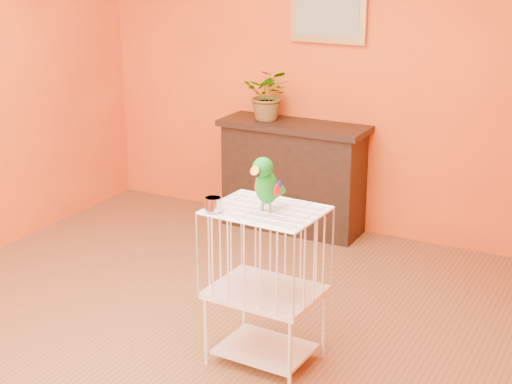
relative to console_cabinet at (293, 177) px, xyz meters
The scene contains 8 objects.
ground 2.10m from the console_cabinet, 84.65° to the right, with size 4.50×4.50×0.00m, color brown.
room_shell 2.34m from the console_cabinet, 84.65° to the right, with size 4.50×4.50×4.50m.
console_cabinet is the anchor object (origin of this frame).
potted_plant 0.64m from the console_cabinet, 166.06° to the right, with size 0.37×0.41×0.32m, color #26722D.
framed_picture 1.33m from the console_cabinet, 42.90° to the left, with size 0.62×0.04×0.50m.
birdcage 2.12m from the console_cabinet, 68.76° to the right, with size 0.61×0.48×0.91m.
feed_cup 2.25m from the console_cabinet, 75.96° to the right, with size 0.10×0.10×0.07m, color silver.
parrot 2.22m from the console_cabinet, 68.66° to the right, with size 0.15×0.27×0.30m.
Camera 1 is at (2.36, -3.42, 2.30)m, focal length 55.00 mm.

